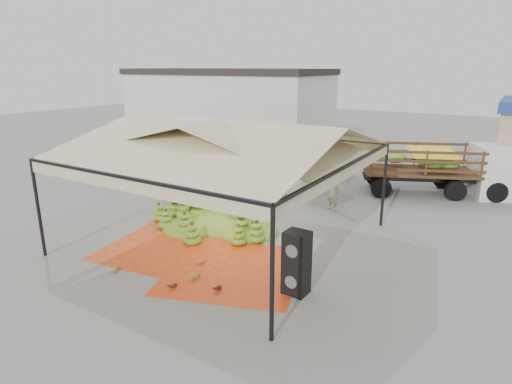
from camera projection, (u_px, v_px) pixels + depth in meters
The scene contains 17 objects.
ground at pixel (227, 239), 14.34m from camera, with size 90.00×90.00×0.00m, color slate.
canopy_tent at pixel (225, 142), 13.41m from camera, with size 8.10×8.10×4.00m.
building_white at pixel (227, 108), 30.03m from camera, with size 14.30×6.30×5.40m.
tarp_left at pixel (184, 245), 13.81m from camera, with size 4.52×4.30×0.01m, color #E05015.
tarp_right at pixel (234, 269), 12.18m from camera, with size 3.62×3.81×0.01m, color red.
banana_heap at pixel (218, 207), 15.68m from camera, with size 5.56×4.57×1.19m, color #58801A.
hand_yellow_a at pixel (199, 260), 12.60m from camera, with size 0.39×0.32×0.18m, color #AD9322.
hand_yellow_b at pixel (110, 269), 12.00m from camera, with size 0.48×0.39×0.22m, color gold.
hand_red_a at pixel (171, 283), 11.23m from camera, with size 0.40×0.33×0.18m, color #581914.
hand_red_b at pixel (215, 286), 11.08m from camera, with size 0.44×0.36×0.20m, color #511912.
hand_green at pixel (193, 273), 11.73m from camera, with size 0.49×0.40×0.22m, color #4E6F17.
hanging_bunches at pixel (279, 158), 14.34m from camera, with size 1.74×0.24×0.20m.
speaker_stack at pixel (297, 263), 10.72m from camera, with size 0.62×0.55×1.67m.
banana_leaves at pixel (206, 207), 17.64m from camera, with size 0.96×1.36×3.70m, color #25681B, non-canonical shape.
vendor at pixel (333, 190), 16.97m from camera, with size 0.61×0.40×1.66m, color gray.
truck_left at pixel (261, 151), 21.33m from camera, with size 7.37×3.46×2.43m.
truck_right at pixel (445, 164), 19.03m from camera, with size 6.84×4.67×2.23m.
Camera 1 is at (7.84, -10.79, 5.58)m, focal length 30.00 mm.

